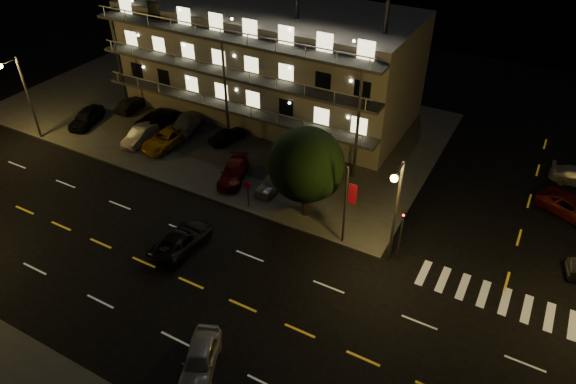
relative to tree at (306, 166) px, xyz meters
The scene contains 22 objects.
ground 10.89m from the tree, 97.04° to the right, with size 140.00×140.00×0.00m, color black.
curb_nw 18.79m from the tree, 146.37° to the left, with size 44.00×24.00×0.15m, color #3A3A37.
motel 17.94m from the tree, 128.56° to the left, with size 28.00×13.80×18.10m.
streetlight_nw 27.29m from the tree, behind, with size 0.44×1.92×8.00m.
streetlight_nc 7.55m from the tree, 14.92° to the right, with size 0.44×1.92×8.00m.
signal_nw 8.12m from the tree, 10.05° to the right, with size 0.20×0.27×4.60m.
banner_north 4.26m from the tree, 20.90° to the right, with size 0.83×0.16×6.40m.
stop_sign 5.18m from the tree, 162.81° to the right, with size 0.91×0.11×2.61m.
tree is the anchor object (origin of this frame).
lot_car_0 25.52m from the tree, behind, with size 1.80×4.46×1.52m, color black.
lot_car_1 18.75m from the tree, behind, with size 1.46×4.19×1.38m, color #97979C.
lot_car_2 16.34m from the tree, behind, with size 2.29×4.97×1.38m, color #CC9313.
lot_car_3 8.22m from the tree, behind, with size 1.87×4.61×1.34m, color #5D120D.
lot_car_4 5.49m from the tree, 157.20° to the left, with size 1.45×3.59×1.22m, color #97979C.
lot_car_5 24.64m from the tree, 163.85° to the left, with size 1.33×3.80×1.25m, color black.
lot_car_6 20.20m from the tree, 163.60° to the left, with size 2.24×4.86×1.35m, color black.
lot_car_7 17.49m from the tree, 158.18° to the left, with size 2.16×5.32×1.54m, color #97979C.
lot_car_8 13.28m from the tree, 151.05° to the left, with size 1.53×3.80×1.29m, color black.
lot_car_9 9.18m from the tree, 115.45° to the left, with size 1.43×4.10×1.35m, color #5D120D.
side_car_1 20.56m from the tree, 28.61° to the left, with size 2.40×5.20×1.44m, color #5D120D.
road_car_east 15.18m from the tree, 85.35° to the right, with size 1.73×4.31×1.47m, color #97979C.
road_car_west 10.12m from the tree, 128.24° to the right, with size 2.36×5.12×1.42m, color black.
Camera 1 is at (14.83, -17.53, 24.40)m, focal length 32.00 mm.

